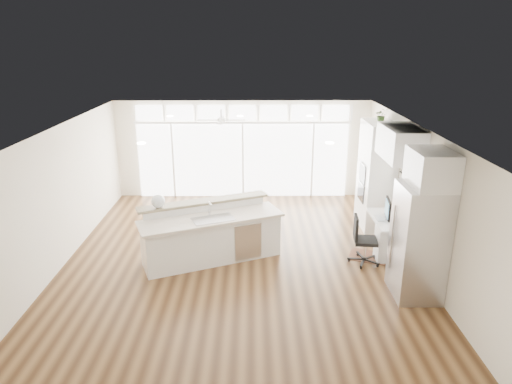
{
  "coord_description": "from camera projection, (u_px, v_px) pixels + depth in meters",
  "views": [
    {
      "loc": [
        0.28,
        -8.41,
        4.3
      ],
      "look_at": [
        0.34,
        0.6,
        1.25
      ],
      "focal_mm": 32.0,
      "sensor_mm": 36.0,
      "label": 1
    }
  ],
  "objects": [
    {
      "name": "oven_cabinet",
      "position": [
        376.0,
        175.0,
        10.67
      ],
      "size": [
        0.64,
        1.2,
        2.5
      ],
      "primitive_type": "cube",
      "color": "white",
      "rests_on": "floor"
    },
    {
      "name": "wall_back",
      "position": [
        243.0,
        149.0,
        12.7
      ],
      "size": [
        7.0,
        0.04,
        2.7
      ],
      "primitive_type": "cube",
      "color": "white",
      "rests_on": "floor"
    },
    {
      "name": "ceiling",
      "position": [
        238.0,
        129.0,
        8.48
      ],
      "size": [
        7.0,
        8.0,
        0.02
      ],
      "primitive_type": "cube",
      "color": "silver",
      "rests_on": "wall_back"
    },
    {
      "name": "desk_window",
      "position": [
        411.0,
        182.0,
        9.16
      ],
      "size": [
        0.04,
        0.85,
        0.85
      ],
      "primitive_type": "cube",
      "color": "white",
      "rests_on": "wall_right"
    },
    {
      "name": "transom_row",
      "position": [
        242.0,
        113.0,
        12.32
      ],
      "size": [
        5.9,
        0.06,
        0.4
      ],
      "primitive_type": "cube",
      "color": "white",
      "rests_on": "wall_back"
    },
    {
      "name": "floor",
      "position": [
        240.0,
        259.0,
        9.35
      ],
      "size": [
        7.0,
        8.0,
        0.02
      ],
      "primitive_type": "cube",
      "color": "#3F2613",
      "rests_on": "ground"
    },
    {
      "name": "fishbowl",
      "position": [
        158.0,
        201.0,
        8.92
      ],
      "size": [
        0.36,
        0.36,
        0.27
      ],
      "primitive_type": "sphere",
      "rotation": [
        0.0,
        0.0,
        0.48
      ],
      "color": "white",
      "rests_on": "kitchen_island"
    },
    {
      "name": "office_chair",
      "position": [
        366.0,
        240.0,
        9.05
      ],
      "size": [
        0.56,
        0.52,
        0.98
      ],
      "primitive_type": "cube",
      "rotation": [
        0.0,
        0.0,
        -0.1
      ],
      "color": "black",
      "rests_on": "floor"
    },
    {
      "name": "wall_right",
      "position": [
        417.0,
        196.0,
        8.94
      ],
      "size": [
        0.04,
        8.0,
        2.7
      ],
      "primitive_type": "cube",
      "color": "white",
      "rests_on": "floor"
    },
    {
      "name": "ceiling_fan",
      "position": [
        221.0,
        116.0,
        11.2
      ],
      "size": [
        1.16,
        1.16,
        0.32
      ],
      "primitive_type": "cube",
      "color": "white",
      "rests_on": "ceiling"
    },
    {
      "name": "wall_front",
      "position": [
        228.0,
        314.0,
        5.13
      ],
      "size": [
        7.0,
        0.04,
        2.7
      ],
      "primitive_type": "cube",
      "color": "white",
      "rests_on": "floor"
    },
    {
      "name": "glass_wall",
      "position": [
        243.0,
        160.0,
        12.74
      ],
      "size": [
        5.8,
        0.06,
        2.08
      ],
      "primitive_type": "cube",
      "color": "white",
      "rests_on": "wall_back"
    },
    {
      "name": "potted_plant",
      "position": [
        381.0,
        117.0,
        10.23
      ],
      "size": [
        0.28,
        0.31,
        0.24
      ],
      "primitive_type": "imported",
      "rotation": [
        0.0,
        0.0,
        -0.02
      ],
      "color": "#3A6029",
      "rests_on": "oven_cabinet"
    },
    {
      "name": "kitchen_island",
      "position": [
        212.0,
        234.0,
        9.14
      ],
      "size": [
        3.05,
        2.09,
        1.13
      ],
      "primitive_type": "cube",
      "rotation": [
        0.0,
        0.0,
        0.39
      ],
      "color": "white",
      "rests_on": "floor"
    },
    {
      "name": "upper_cabinets",
      "position": [
        401.0,
        143.0,
        8.9
      ],
      "size": [
        0.64,
        1.3,
        0.64
      ],
      "primitive_type": "cube",
      "color": "white",
      "rests_on": "wall_right"
    },
    {
      "name": "wall_left",
      "position": [
        60.0,
        197.0,
        8.89
      ],
      "size": [
        0.04,
        8.0,
        2.7
      ],
      "primitive_type": "cube",
      "color": "white",
      "rests_on": "floor"
    },
    {
      "name": "refrigerator",
      "position": [
        419.0,
        242.0,
        7.77
      ],
      "size": [
        0.76,
        0.9,
        2.0
      ],
      "primitive_type": "cube",
      "color": "silver",
      "rests_on": "floor"
    },
    {
      "name": "recessed_lights",
      "position": [
        238.0,
        128.0,
        8.68
      ],
      "size": [
        3.4,
        3.0,
        0.02
      ],
      "primitive_type": "cube",
      "color": "white",
      "rests_on": "ceiling"
    },
    {
      "name": "fridge_cabinet",
      "position": [
        432.0,
        169.0,
        7.35
      ],
      "size": [
        0.64,
        0.9,
        0.6
      ],
      "primitive_type": "cube",
      "color": "white",
      "rests_on": "wall_right"
    },
    {
      "name": "keyboard",
      "position": [
        379.0,
        218.0,
        9.4
      ],
      "size": [
        0.13,
        0.34,
        0.02
      ],
      "primitive_type": "cube",
      "rotation": [
        0.0,
        0.0,
        -0.01
      ],
      "color": "silver",
      "rests_on": "desk_nook"
    },
    {
      "name": "desk_nook",
      "position": [
        389.0,
        235.0,
        9.53
      ],
      "size": [
        0.72,
        1.3,
        0.76
      ],
      "primitive_type": "cube",
      "color": "white",
      "rests_on": "floor"
    },
    {
      "name": "framed_photos",
      "position": [
        401.0,
        180.0,
        9.79
      ],
      "size": [
        0.06,
        0.22,
        0.8
      ],
      "primitive_type": "cube",
      "color": "black",
      "rests_on": "wall_right"
    },
    {
      "name": "rug",
      "position": [
        370.0,
        257.0,
        9.44
      ],
      "size": [
        0.98,
        0.85,
        0.01
      ],
      "primitive_type": "cube",
      "rotation": [
        0.0,
        0.0,
        -0.36
      ],
      "color": "#371B11",
      "rests_on": "floor"
    },
    {
      "name": "monitor",
      "position": [
        388.0,
        209.0,
        9.34
      ],
      "size": [
        0.17,
        0.54,
        0.44
      ],
      "primitive_type": "cube",
      "rotation": [
        0.0,
        0.0,
        -0.15
      ],
      "color": "black",
      "rests_on": "desk_nook"
    }
  ]
}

